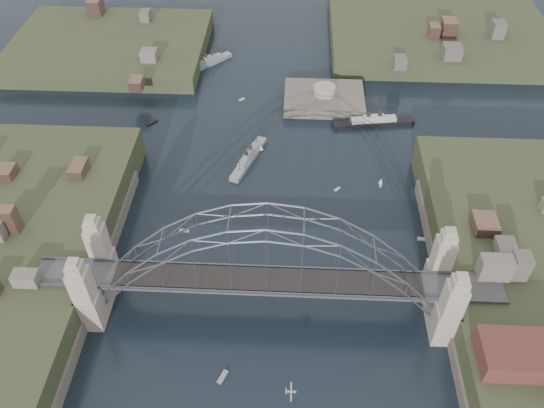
{
  "coord_description": "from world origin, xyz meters",
  "views": [
    {
      "loc": [
        3.84,
        -61.07,
        86.12
      ],
      "look_at": [
        0.0,
        18.0,
        10.0
      ],
      "focal_mm": 36.19,
      "sensor_mm": 36.0,
      "label": 1
    }
  ],
  "objects_px": {
    "bridge": "(267,266)",
    "ocean_liner": "(373,122)",
    "fort_island": "(324,104)",
    "naval_cruiser_near": "(249,158)",
    "wharf_shed": "(544,356)",
    "naval_cruiser_far": "(209,62)"
  },
  "relations": [
    {
      "from": "naval_cruiser_far",
      "to": "ocean_liner",
      "type": "bearing_deg",
      "value": -31.41
    },
    {
      "from": "naval_cruiser_far",
      "to": "fort_island",
      "type": "bearing_deg",
      "value": -29.27
    },
    {
      "from": "ocean_liner",
      "to": "naval_cruiser_far",
      "type": "bearing_deg",
      "value": 148.59
    },
    {
      "from": "wharf_shed",
      "to": "naval_cruiser_near",
      "type": "height_order",
      "value": "wharf_shed"
    },
    {
      "from": "bridge",
      "to": "naval_cruiser_near",
      "type": "height_order",
      "value": "bridge"
    },
    {
      "from": "naval_cruiser_far",
      "to": "bridge",
      "type": "bearing_deg",
      "value": -75.71
    },
    {
      "from": "bridge",
      "to": "ocean_liner",
      "type": "distance_m",
      "value": 66.3
    },
    {
      "from": "fort_island",
      "to": "wharf_shed",
      "type": "height_order",
      "value": "wharf_shed"
    },
    {
      "from": "bridge",
      "to": "fort_island",
      "type": "xyz_separation_m",
      "value": [
        12.0,
        70.0,
        -12.66
      ]
    },
    {
      "from": "naval_cruiser_far",
      "to": "ocean_liner",
      "type": "relative_size",
      "value": 0.6
    },
    {
      "from": "wharf_shed",
      "to": "naval_cruiser_near",
      "type": "bearing_deg",
      "value": 131.55
    },
    {
      "from": "bridge",
      "to": "naval_cruiser_far",
      "type": "height_order",
      "value": "bridge"
    },
    {
      "from": "bridge",
      "to": "ocean_liner",
      "type": "relative_size",
      "value": 3.82
    },
    {
      "from": "bridge",
      "to": "fort_island",
      "type": "distance_m",
      "value": 72.14
    },
    {
      "from": "naval_cruiser_near",
      "to": "ocean_liner",
      "type": "distance_m",
      "value": 36.11
    },
    {
      "from": "wharf_shed",
      "to": "naval_cruiser_near",
      "type": "relative_size",
      "value": 1.15
    },
    {
      "from": "bridge",
      "to": "naval_cruiser_near",
      "type": "xyz_separation_m",
      "value": [
        -7.04,
        43.59,
        -11.5
      ]
    },
    {
      "from": "fort_island",
      "to": "ocean_liner",
      "type": "height_order",
      "value": "fort_island"
    },
    {
      "from": "fort_island",
      "to": "naval_cruiser_near",
      "type": "height_order",
      "value": "fort_island"
    },
    {
      "from": "bridge",
      "to": "fort_island",
      "type": "bearing_deg",
      "value": 80.27
    },
    {
      "from": "naval_cruiser_far",
      "to": "ocean_liner",
      "type": "xyz_separation_m",
      "value": [
        47.75,
        -29.17,
        -0.02
      ]
    },
    {
      "from": "wharf_shed",
      "to": "ocean_liner",
      "type": "relative_size",
      "value": 0.91
    }
  ]
}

